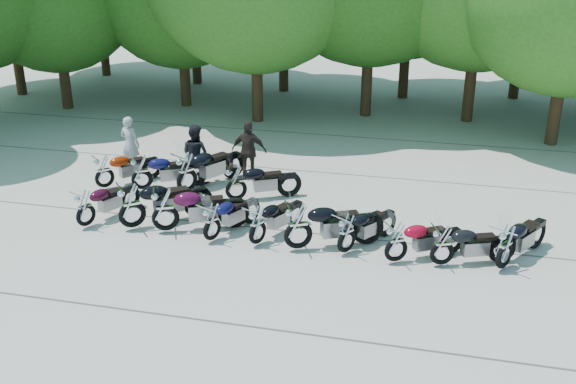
% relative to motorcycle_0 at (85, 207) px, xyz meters
% --- Properties ---
extents(ground, '(90.00, 90.00, 0.00)m').
position_rel_motorcycle_0_xyz_m(ground, '(5.21, -0.48, -0.59)').
color(ground, '#9B968C').
rests_on(ground, ground).
extents(motorcycle_0, '(1.40, 2.15, 1.17)m').
position_rel_motorcycle_0_xyz_m(motorcycle_0, '(0.00, 0.00, 0.00)').
color(motorcycle_0, '#310618').
rests_on(motorcycle_0, ground).
extents(motorcycle_1, '(2.42, 2.23, 1.43)m').
position_rel_motorcycle_0_xyz_m(motorcycle_1, '(1.25, 0.17, 0.13)').
color(motorcycle_1, black).
rests_on(motorcycle_1, ground).
extents(motorcycle_2, '(2.55, 1.69, 1.39)m').
position_rel_motorcycle_0_xyz_m(motorcycle_2, '(2.17, 0.18, 0.11)').
color(motorcycle_2, '#400827').
rests_on(motorcycle_2, ground).
extents(motorcycle_3, '(1.42, 2.10, 1.15)m').
position_rel_motorcycle_0_xyz_m(motorcycle_3, '(3.50, -0.02, -0.01)').
color(motorcycle_3, '#0E0D3A').
rests_on(motorcycle_3, ground).
extents(motorcycle_4, '(1.46, 2.12, 1.16)m').
position_rel_motorcycle_0_xyz_m(motorcycle_4, '(4.67, 0.04, -0.00)').
color(motorcycle_4, black).
rests_on(motorcycle_4, ground).
extents(motorcycle_5, '(2.56, 1.77, 1.40)m').
position_rel_motorcycle_0_xyz_m(motorcycle_5, '(5.72, -0.02, 0.11)').
color(motorcycle_5, black).
rests_on(motorcycle_5, ground).
extents(motorcycle_6, '(1.69, 2.07, 1.17)m').
position_rel_motorcycle_0_xyz_m(motorcycle_6, '(6.89, 0.09, 0.00)').
color(motorcycle_6, black).
rests_on(motorcycle_6, ground).
extents(motorcycle_7, '(2.08, 1.63, 1.16)m').
position_rel_motorcycle_0_xyz_m(motorcycle_7, '(8.10, -0.11, -0.00)').
color(motorcycle_7, maroon).
rests_on(motorcycle_7, ground).
extents(motorcycle_8, '(2.14, 1.35, 1.16)m').
position_rel_motorcycle_0_xyz_m(motorcycle_8, '(9.16, -0.03, -0.01)').
color(motorcycle_8, black).
rests_on(motorcycle_8, ground).
extents(motorcycle_9, '(1.76, 2.27, 1.27)m').
position_rel_motorcycle_0_xyz_m(motorcycle_9, '(10.55, 0.12, 0.05)').
color(motorcycle_9, black).
rests_on(motorcycle_9, ground).
extents(motorcycle_10, '(1.87, 2.00, 1.19)m').
position_rel_motorcycle_0_xyz_m(motorcycle_10, '(-0.82, 2.60, 0.01)').
color(motorcycle_10, maroon).
rests_on(motorcycle_10, ground).
extents(motorcycle_11, '(2.26, 1.66, 1.25)m').
position_rel_motorcycle_0_xyz_m(motorcycle_11, '(0.35, 2.71, 0.04)').
color(motorcycle_11, '#0D0E3A').
rests_on(motorcycle_11, ground).
extents(motorcycle_12, '(1.95, 2.56, 1.43)m').
position_rel_motorcycle_0_xyz_m(motorcycle_12, '(1.72, 2.82, 0.13)').
color(motorcycle_12, black).
rests_on(motorcycle_12, ground).
extents(motorcycle_13, '(2.25, 1.63, 1.24)m').
position_rel_motorcycle_0_xyz_m(motorcycle_13, '(3.32, 2.58, 0.03)').
color(motorcycle_13, black).
rests_on(motorcycle_13, ground).
extents(rider_0, '(0.72, 0.53, 1.81)m').
position_rel_motorcycle_0_xyz_m(rider_0, '(-0.73, 4.26, 0.32)').
color(rider_0, '#A0A0A2').
rests_on(rider_0, ground).
extents(rider_1, '(1.07, 0.94, 1.84)m').
position_rel_motorcycle_0_xyz_m(rider_1, '(1.65, 3.78, 0.33)').
color(rider_1, black).
rests_on(rider_1, ground).
extents(rider_2, '(1.12, 0.50, 1.89)m').
position_rel_motorcycle_0_xyz_m(rider_2, '(3.18, 4.39, 0.36)').
color(rider_2, black).
rests_on(rider_2, ground).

